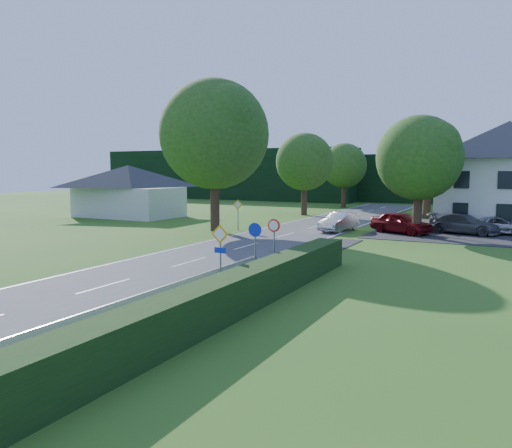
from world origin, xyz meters
The scene contains 30 objects.
road centered at (0.00, 20.00, 0.02)m, with size 7.00×80.00×0.04m, color #3D3D40.
footpath centered at (4.95, 2.00, 0.02)m, with size 1.50×44.00×0.04m, color black.
parking_pad centered at (12.00, 33.00, 0.02)m, with size 14.00×16.00×0.04m, color black.
line_edge_left centered at (-3.25, 20.00, 0.04)m, with size 0.12×80.00×0.01m, color white.
line_edge_right centered at (3.25, 20.00, 0.04)m, with size 0.12×80.00×0.01m, color white.
line_centre centered at (0.00, 20.00, 0.04)m, with size 0.12×80.00×0.01m, color white, non-canonical shape.
guardrail centered at (3.85, -1.00, 0.34)m, with size 0.12×26.00×0.69m, color white, non-canonical shape.
hedge_right centered at (6.50, 0.00, 0.65)m, with size 1.20×30.00×1.30m, color black.
tree_main centered at (-6.00, 24.00, 5.82)m, with size 9.40×9.40×11.64m, color #214715, non-canonical shape.
tree_left_far centered at (-5.00, 40.00, 4.29)m, with size 7.00×7.00×8.58m, color #214715, non-canonical shape.
tree_right_far centered at (7.00, 42.00, 4.54)m, with size 7.40×7.40×9.09m, color #214715, non-canonical shape.
tree_left_back centered at (-4.50, 52.00, 4.04)m, with size 6.60×6.60×8.07m, color #214715, non-canonical shape.
tree_right_back centered at (6.00, 50.00, 3.78)m, with size 6.20×6.20×7.56m, color #214715, non-canonical shape.
tree_right_mid centered at (8.50, 28.00, 4.29)m, with size 7.00×7.00×8.58m, color #214715, non-canonical shape.
treeline_left centered at (-28.00, 62.00, 4.00)m, with size 44.00×6.00×8.00m, color black.
treeline_right centered at (8.00, 66.00, 3.50)m, with size 30.00×5.00×7.00m, color black.
bungalow_left centered at (-20.00, 30.00, 2.71)m, with size 11.00×6.50×5.20m.
house_white centered at (14.00, 36.00, 4.41)m, with size 10.60×8.40×8.60m.
streetlight centered at (8.06, 30.00, 4.46)m, with size 2.03×0.18×8.00m.
sign_priority_right centered at (4.30, 7.98, 1.80)m, with size 0.78×0.09×2.59m.
sign_roundabout centered at (4.30, 10.98, 1.67)m, with size 0.64×0.08×2.37m.
sign_speed_limit centered at (4.30, 12.97, 1.77)m, with size 0.64×0.11×2.37m.
sign_priority_left centered at (-4.50, 24.98, 1.72)m, with size 0.78×0.09×2.44m.
moving_car centered at (2.70, 28.07, 0.75)m, with size 1.50×4.31×1.42m, color silver.
motorcycle centered at (0.03, 36.49, 0.49)m, with size 0.60×1.72×0.91m, color black.
parked_car_red centered at (7.21, 28.92, 0.84)m, with size 1.89×4.69×1.60m, color maroon.
parked_car_silver_a centered at (10.31, 36.16, 0.71)m, with size 1.42×4.08×1.34m, color silver.
parked_car_grey centered at (11.39, 30.80, 0.77)m, with size 2.04×5.01×1.45m, color #55565B.
parked_car_silver_b centered at (13.73, 31.71, 0.68)m, with size 2.12×4.60×1.28m, color #A9AAB0.
parasol centered at (11.38, 34.02, 1.05)m, with size 2.21×2.25×2.03m, color red.
Camera 1 is at (14.59, -8.76, 4.73)m, focal length 35.00 mm.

